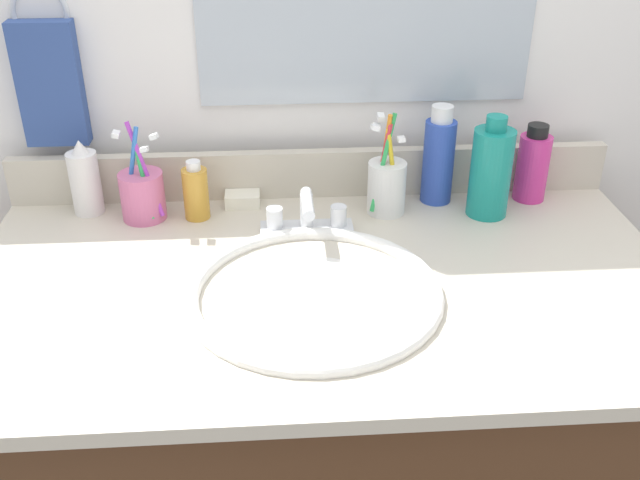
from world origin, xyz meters
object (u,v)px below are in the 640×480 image
(cup_pink, at_px, (142,194))
(cup_white_ceramic, at_px, (386,185))
(bottle_mouthwash_teal, at_px, (491,171))
(soap_bar, at_px, (243,199))
(bottle_soap_pink, at_px, (533,165))
(bottle_lotion_white, at_px, (85,181))
(hand_towel, at_px, (50,84))
(faucet, at_px, (307,219))
(bottle_oil_amber, at_px, (196,192))
(bottle_shampoo_blue, at_px, (439,158))

(cup_pink, height_order, cup_white_ceramic, cup_white_ceramic)
(bottle_mouthwash_teal, distance_m, soap_bar, 0.45)
(bottle_soap_pink, xyz_separation_m, bottle_lotion_white, (-0.82, -0.00, -0.01))
(hand_towel, distance_m, faucet, 0.51)
(cup_white_ceramic, bearing_deg, hand_towel, 170.23)
(cup_pink, bearing_deg, faucet, -15.50)
(cup_pink, bearing_deg, bottle_lotion_white, 163.55)
(bottle_lotion_white, bearing_deg, hand_towel, 127.40)
(bottle_oil_amber, distance_m, soap_bar, 0.10)
(cup_pink, xyz_separation_m, cup_white_ceramic, (0.43, -0.00, 0.01))
(bottle_shampoo_blue, xyz_separation_m, bottle_mouthwash_teal, (0.08, -0.06, -0.00))
(faucet, distance_m, bottle_shampoo_blue, 0.28)
(bottle_soap_pink, distance_m, soap_bar, 0.54)
(cup_white_ceramic, bearing_deg, soap_bar, 170.28)
(faucet, relative_size, bottle_oil_amber, 1.47)
(bottle_shampoo_blue, bearing_deg, bottle_soap_pink, -1.33)
(hand_towel, relative_size, soap_bar, 3.44)
(cup_pink, xyz_separation_m, soap_bar, (0.17, 0.04, -0.04))
(cup_white_ceramic, distance_m, soap_bar, 0.27)
(hand_towel, height_order, bottle_shampoo_blue, hand_towel)
(hand_towel, relative_size, bottle_lotion_white, 1.58)
(bottle_oil_amber, relative_size, bottle_mouthwash_teal, 0.59)
(bottle_lotion_white, bearing_deg, cup_white_ceramic, -3.79)
(cup_white_ceramic, bearing_deg, bottle_lotion_white, 176.21)
(bottle_oil_amber, xyz_separation_m, bottle_lotion_white, (-0.20, 0.03, 0.01))
(bottle_soap_pink, relative_size, soap_bar, 2.29)
(bottle_soap_pink, bearing_deg, faucet, -165.28)
(bottle_oil_amber, relative_size, bottle_soap_pink, 0.74)
(bottle_lotion_white, height_order, bottle_mouthwash_teal, bottle_mouthwash_teal)
(bottle_shampoo_blue, distance_m, cup_white_ceramic, 0.11)
(hand_towel, relative_size, cup_pink, 1.22)
(bottle_oil_amber, height_order, bottle_lotion_white, bottle_lotion_white)
(bottle_lotion_white, distance_m, bottle_mouthwash_teal, 0.72)
(soap_bar, bearing_deg, bottle_oil_amber, -151.57)
(bottle_soap_pink, xyz_separation_m, bottle_mouthwash_teal, (-0.10, -0.06, 0.02))
(hand_towel, relative_size, bottle_shampoo_blue, 1.19)
(faucet, distance_m, bottle_oil_amber, 0.21)
(bottle_mouthwash_teal, bearing_deg, bottle_soap_pink, 30.46)
(bottle_soap_pink, bearing_deg, bottle_oil_amber, -176.70)
(hand_towel, bearing_deg, bottle_shampoo_blue, -4.98)
(hand_towel, bearing_deg, bottle_lotion_white, -52.60)
(bottle_soap_pink, xyz_separation_m, soap_bar, (-0.54, 0.01, -0.06))
(faucet, xyz_separation_m, bottle_soap_pink, (0.43, 0.11, 0.04))
(bottle_oil_amber, bearing_deg, bottle_soap_pink, 3.30)
(bottle_lotion_white, bearing_deg, bottle_oil_amber, -9.80)
(bottle_shampoo_blue, height_order, soap_bar, bottle_shampoo_blue)
(cup_white_ceramic, height_order, soap_bar, cup_white_ceramic)
(bottle_soap_pink, distance_m, cup_pink, 0.71)
(bottle_soap_pink, height_order, bottle_lotion_white, bottle_soap_pink)
(bottle_oil_amber, height_order, bottle_soap_pink, bottle_soap_pink)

